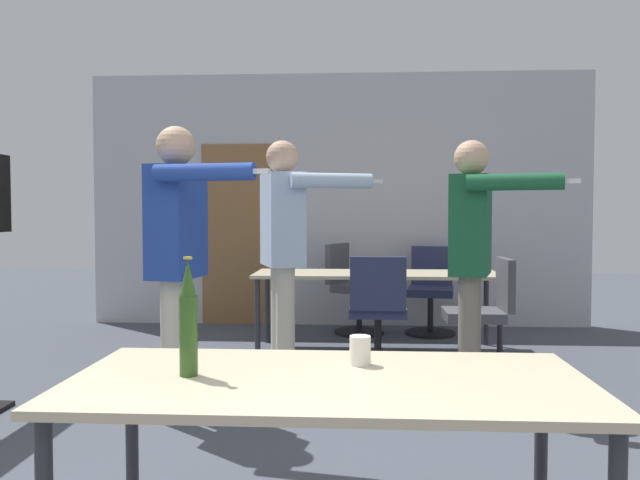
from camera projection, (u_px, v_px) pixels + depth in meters
back_wall at (335, 201)px, 7.07m from camera, size 5.62×0.12×2.84m
conference_table_near at (329, 397)px, 2.08m from camera, size 1.73×0.82×0.72m
conference_table_far at (377, 279)px, 5.74m from camera, size 2.24×0.71×0.72m
person_left_plaid at (473, 243)px, 4.21m from camera, size 0.75×0.78×1.76m
person_far_watching at (179, 241)px, 3.82m from camera, size 0.78×0.71×1.80m
person_near_casual at (284, 237)px, 4.67m from camera, size 0.94×0.65×1.81m
office_chair_side_rolled at (431, 293)px, 6.58m from camera, size 0.53×0.59×0.91m
office_chair_far_right at (353, 291)px, 6.59m from camera, size 0.66×0.63×0.94m
office_chair_far_left at (378, 316)px, 5.05m from camera, size 0.52×0.56×0.93m
office_chair_near_pushed at (482, 318)px, 5.06m from camera, size 0.55×0.52×0.90m
beer_bottle at (188, 320)px, 2.09m from camera, size 0.06×0.06×0.40m
drink_cup at (360, 350)px, 2.25m from camera, size 0.08×0.08×0.11m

